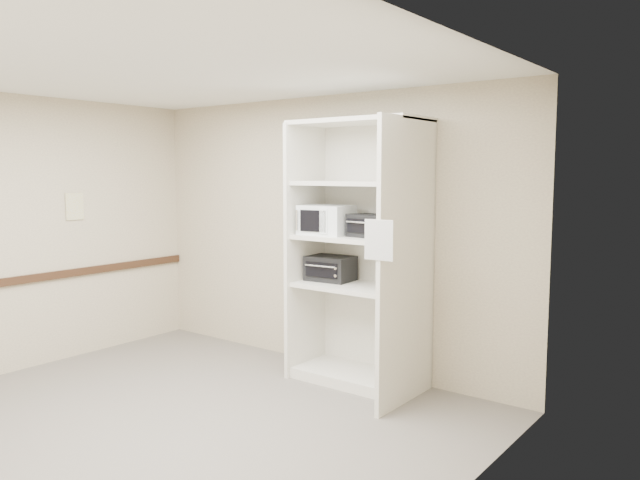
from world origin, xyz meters
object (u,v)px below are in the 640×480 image
Objects in this scene: shelving_unit at (362,263)px; microwave at (326,220)px; toaster_oven_upper at (370,226)px; toaster_oven_lower at (331,268)px.

microwave is (-0.38, -0.04, 0.38)m from shelving_unit.
toaster_oven_upper is 0.64m from toaster_oven_lower.
toaster_oven_lower is (-0.39, 0.05, -0.09)m from shelving_unit.
microwave is at bearing -84.62° from toaster_oven_lower.
microwave reaches higher than toaster_oven_upper.
toaster_oven_upper is at bearing 7.34° from shelving_unit.
shelving_unit is 5.30× the size of microwave.
shelving_unit is 0.35m from toaster_oven_upper.
microwave is 0.48m from toaster_oven_lower.
shelving_unit reaches higher than toaster_oven_upper.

